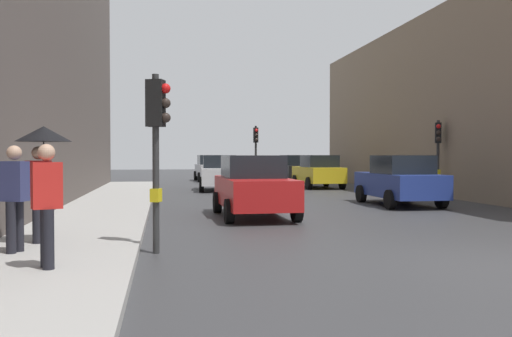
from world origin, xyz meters
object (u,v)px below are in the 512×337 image
(traffic_light_near_right, at_px, (157,130))
(car_dark_suv, at_px, (295,169))
(traffic_light_far_median, at_px, (256,145))
(traffic_light_mid_street, at_px, (438,144))
(car_silver_hatchback, at_px, (211,168))
(pedestrian_in_red_jacket, at_px, (47,200))
(car_white_compact, at_px, (219,173))
(car_red_sedan, at_px, (254,186))
(pedestrian_with_grey_backpack, at_px, (12,192))
(car_yellow_taxi, at_px, (318,172))
(car_blue_van, at_px, (400,180))
(pedestrian_with_umbrella, at_px, (42,151))

(traffic_light_near_right, height_order, car_dark_suv, traffic_light_near_right)
(traffic_light_near_right, bearing_deg, traffic_light_far_median, 75.68)
(traffic_light_mid_street, distance_m, car_silver_hatchback, 18.29)
(pedestrian_in_red_jacket, bearing_deg, car_white_compact, 77.17)
(car_red_sedan, bearing_deg, car_dark_suv, 73.09)
(car_silver_hatchback, distance_m, pedestrian_with_grey_backpack, 28.46)
(car_red_sedan, distance_m, car_dark_suv, 19.76)
(traffic_light_far_median, height_order, car_white_compact, traffic_light_far_median)
(car_yellow_taxi, xyz_separation_m, car_silver_hatchback, (-5.05, 8.87, 0.00))
(traffic_light_mid_street, distance_m, pedestrian_in_red_jacket, 18.22)
(car_white_compact, bearing_deg, car_blue_van, -59.64)
(car_yellow_taxi, bearing_deg, pedestrian_in_red_jacket, -115.70)
(car_yellow_taxi, bearing_deg, car_red_sedan, -113.36)
(car_red_sedan, bearing_deg, pedestrian_in_red_jacket, -119.65)
(traffic_light_near_right, xyz_separation_m, pedestrian_in_red_jacket, (-1.53, -1.85, -1.09))
(pedestrian_with_umbrella, height_order, pedestrian_with_grey_backpack, pedestrian_with_umbrella)
(traffic_light_near_right, relative_size, car_silver_hatchback, 0.75)
(car_blue_van, height_order, pedestrian_with_umbrella, pedestrian_with_umbrella)
(pedestrian_with_grey_backpack, bearing_deg, traffic_light_near_right, 9.98)
(car_white_compact, relative_size, car_yellow_taxi, 1.01)
(car_silver_hatchback, bearing_deg, traffic_light_mid_street, -64.00)
(car_blue_van, bearing_deg, car_yellow_taxi, 89.87)
(pedestrian_with_umbrella, bearing_deg, traffic_light_far_median, 69.82)
(traffic_light_far_median, xyz_separation_m, car_red_sedan, (-2.57, -14.96, -1.47))
(traffic_light_far_median, distance_m, pedestrian_with_grey_backpack, 22.24)
(traffic_light_mid_street, distance_m, car_dark_suv, 13.69)
(pedestrian_with_grey_backpack, bearing_deg, traffic_light_far_median, 70.05)
(pedestrian_with_grey_backpack, relative_size, pedestrian_in_red_jacket, 1.00)
(traffic_light_mid_street, height_order, traffic_light_near_right, traffic_light_near_right)
(car_red_sedan, xyz_separation_m, car_blue_van, (5.64, 2.69, 0.00))
(traffic_light_far_median, relative_size, pedestrian_with_umbrella, 1.59)
(pedestrian_with_grey_backpack, bearing_deg, car_blue_van, 38.92)
(car_blue_van, height_order, pedestrian_in_red_jacket, pedestrian_in_red_jacket)
(car_yellow_taxi, height_order, car_red_sedan, same)
(car_white_compact, height_order, pedestrian_in_red_jacket, pedestrian_in_red_jacket)
(pedestrian_with_grey_backpack, bearing_deg, pedestrian_with_umbrella, 74.62)
(traffic_light_near_right, xyz_separation_m, car_white_compact, (2.87, 17.45, -1.34))
(car_blue_van, bearing_deg, pedestrian_in_red_jacket, -134.39)
(traffic_light_mid_street, xyz_separation_m, car_dark_suv, (-2.86, 13.32, -1.33))
(car_dark_suv, bearing_deg, car_yellow_taxi, -90.83)
(traffic_light_near_right, bearing_deg, car_yellow_taxi, 65.92)
(car_yellow_taxi, relative_size, pedestrian_in_red_jacket, 2.40)
(pedestrian_with_umbrella, relative_size, pedestrian_with_grey_backpack, 1.21)
(traffic_light_near_right, relative_size, car_red_sedan, 0.76)
(car_blue_van, relative_size, pedestrian_with_grey_backpack, 2.37)
(pedestrian_with_grey_backpack, bearing_deg, traffic_light_mid_street, 40.18)
(pedestrian_with_grey_backpack, bearing_deg, car_dark_suv, 66.57)
(traffic_light_mid_street, relative_size, pedestrian_with_umbrella, 1.50)
(car_blue_van, distance_m, pedestrian_in_red_jacket, 14.04)
(traffic_light_near_right, relative_size, car_yellow_taxi, 0.76)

